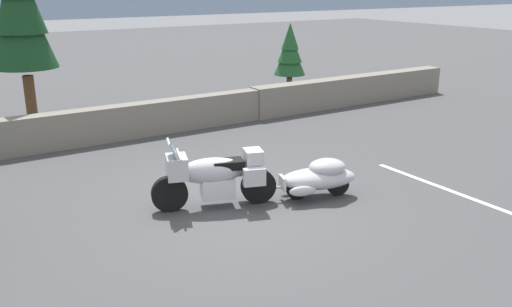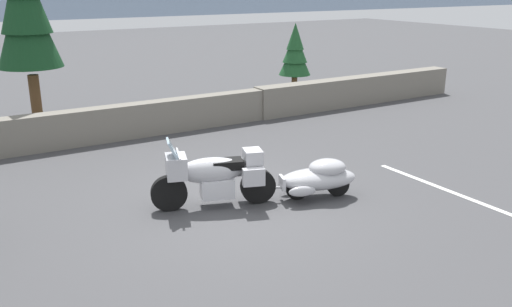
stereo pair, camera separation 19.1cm
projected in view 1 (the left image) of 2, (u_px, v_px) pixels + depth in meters
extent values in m
plane|color=#424244|center=(235.00, 207.00, 10.09)|extent=(80.00, 80.00, 0.00)
cube|color=slate|center=(127.00, 121.00, 14.43)|extent=(8.00, 0.48, 0.90)
cube|color=slate|center=(354.00, 90.00, 18.55)|extent=(8.00, 0.59, 0.94)
cylinder|color=black|center=(170.00, 194.00, 9.82)|extent=(0.67, 0.35, 0.66)
cylinder|color=black|center=(258.00, 186.00, 10.19)|extent=(0.67, 0.35, 0.66)
cube|color=silver|center=(217.00, 187.00, 10.00)|extent=(0.71, 0.61, 0.36)
ellipsoid|color=#B2B2B7|center=(212.00, 171.00, 9.88)|extent=(1.28, 0.80, 0.48)
cube|color=#B2B2B7|center=(177.00, 167.00, 9.70)|extent=(0.51, 0.61, 0.40)
cube|color=#9EB7C6|center=(173.00, 150.00, 9.59)|extent=(0.32, 0.48, 0.34)
cube|color=black|center=(228.00, 164.00, 9.92)|extent=(0.65, 0.52, 0.16)
cube|color=#B2B2B7|center=(253.00, 157.00, 10.00)|extent=(0.43, 0.48, 0.28)
cube|color=#B2B2B7|center=(254.00, 177.00, 9.79)|extent=(0.43, 0.28, 0.32)
cube|color=#B2B2B7|center=(247.00, 166.00, 10.35)|extent=(0.43, 0.28, 0.32)
cylinder|color=silver|center=(179.00, 155.00, 9.64)|extent=(0.26, 0.68, 0.04)
cylinder|color=silver|center=(172.00, 181.00, 9.75)|extent=(0.26, 0.15, 0.54)
cylinder|color=black|center=(297.00, 188.00, 10.40)|extent=(0.45, 0.24, 0.44)
cylinder|color=black|center=(338.00, 184.00, 10.59)|extent=(0.45, 0.24, 0.44)
ellipsoid|color=#B2B2B7|center=(318.00, 178.00, 10.45)|extent=(1.64, 1.13, 0.40)
ellipsoid|color=#B2B2B7|center=(327.00, 167.00, 10.42)|extent=(0.86, 0.76, 0.32)
cube|color=silver|center=(282.00, 182.00, 10.29)|extent=(0.16, 0.32, 0.24)
ellipsoid|color=#B2B2B7|center=(303.00, 191.00, 10.09)|extent=(0.54, 0.30, 0.20)
ellipsoid|color=#B2B2B7|center=(292.00, 179.00, 10.68)|extent=(0.54, 0.30, 0.20)
cylinder|color=silver|center=(262.00, 189.00, 10.23)|extent=(0.68, 0.27, 0.05)
cylinder|color=brown|center=(31.00, 104.00, 14.92)|extent=(0.29, 0.29, 1.57)
cone|color=#143D1E|center=(21.00, 20.00, 14.25)|extent=(1.68, 1.68, 2.48)
cylinder|color=brown|center=(289.00, 88.00, 19.32)|extent=(0.20, 0.20, 0.77)
cone|color=#1E5128|center=(290.00, 57.00, 18.99)|extent=(1.11, 1.11, 1.21)
cone|color=#1E5128|center=(290.00, 47.00, 18.88)|extent=(0.86, 0.86, 1.06)
cone|color=#1E5128|center=(290.00, 36.00, 18.77)|extent=(0.61, 0.61, 0.91)
cube|color=silver|center=(445.00, 189.00, 10.97)|extent=(0.12, 3.60, 0.01)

